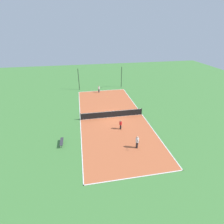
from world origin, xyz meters
TOP-DOWN VIEW (x-y plane):
  - ground_plane at (0.00, 0.00)m, footprint 80.00×80.00m
  - court_surface at (0.00, 0.00)m, footprint 9.88×24.40m
  - tennis_net at (0.00, 0.00)m, footprint 9.68×0.10m
  - bench at (-7.20, -5.62)m, footprint 0.36×1.65m
  - player_coach_red at (0.52, -3.60)m, footprint 0.45×0.45m
  - player_near_white at (1.46, -7.92)m, footprint 0.51×0.98m
  - player_far_white at (-0.68, 11.26)m, footprint 0.96×0.79m
  - tennis_ball_left_sideline at (-4.41, 5.84)m, footprint 0.07×0.07m
  - tennis_ball_right_alley at (-1.53, 6.69)m, footprint 0.07×0.07m
  - tennis_ball_far_baseline at (0.66, 8.46)m, footprint 0.07×0.07m
  - fence_post_back_left at (-4.70, 13.67)m, footprint 0.12×0.12m
  - fence_post_back_right at (4.70, 13.67)m, footprint 0.12×0.12m

SIDE VIEW (x-z plane):
  - ground_plane at x=0.00m, z-range 0.00..0.00m
  - court_surface at x=0.00m, z-range 0.00..0.02m
  - tennis_ball_left_sideline at x=-4.41m, z-range 0.02..0.09m
  - tennis_ball_right_alley at x=-1.53m, z-range 0.02..0.09m
  - tennis_ball_far_baseline at x=0.66m, z-range 0.02..0.09m
  - bench at x=-7.20m, z-range 0.16..0.61m
  - tennis_net at x=0.00m, z-range 0.03..1.13m
  - player_coach_red at x=0.52m, z-range 0.10..1.46m
  - player_far_white at x=-0.68m, z-range 0.11..1.52m
  - player_near_white at x=1.46m, z-range 0.14..1.73m
  - fence_post_back_left at x=-4.70m, z-range 0.00..4.65m
  - fence_post_back_right at x=4.70m, z-range 0.00..4.65m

